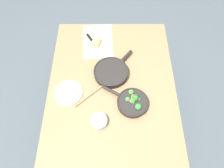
{
  "coord_description": "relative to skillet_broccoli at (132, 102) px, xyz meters",
  "views": [
    {
      "loc": [
        0.75,
        -0.0,
        2.1
      ],
      "look_at": [
        0.0,
        0.0,
        0.76
      ],
      "focal_mm": 32.0,
      "sensor_mm": 36.0,
      "label": 1
    }
  ],
  "objects": [
    {
      "name": "skillet_broccoli",
      "position": [
        0.0,
        0.0,
        0.0
      ],
      "size": [
        0.26,
        0.34,
        0.08
      ],
      "rotation": [
        0.0,
        0.0,
        4.17
      ],
      "color": "black",
      "rests_on": "dining_table_red"
    },
    {
      "name": "wooden_spoon",
      "position": [
        -0.13,
        -0.24,
        -0.02
      ],
      "size": [
        0.28,
        0.31,
        0.02
      ],
      "rotation": [
        0.0,
        0.0,
        2.29
      ],
      "color": "#A87A4C",
      "rests_on": "dining_table_red"
    },
    {
      "name": "dining_table_red",
      "position": [
        -0.15,
        -0.15,
        -0.1
      ],
      "size": [
        1.31,
        0.98,
        0.74
      ],
      "color": "olive",
      "rests_on": "ground_plane"
    },
    {
      "name": "parchment_sheet",
      "position": [
        -0.6,
        -0.27,
        -0.03
      ],
      "size": [
        0.4,
        0.28,
        0.0
      ],
      "color": "beige",
      "rests_on": "dining_table_red"
    },
    {
      "name": "skillet_eggs",
      "position": [
        -0.26,
        -0.15,
        -0.0
      ],
      "size": [
        0.35,
        0.31,
        0.05
      ],
      "rotation": [
        0.0,
        0.0,
        2.46
      ],
      "color": "black",
      "rests_on": "dining_table_red"
    },
    {
      "name": "ground_plane",
      "position": [
        -0.15,
        -0.15,
        -0.77
      ],
      "size": [
        14.0,
        14.0,
        0.0
      ],
      "primitive_type": "plane",
      "color": "#424C51"
    },
    {
      "name": "grater_knife",
      "position": [
        -0.6,
        -0.32,
        -0.02
      ],
      "size": [
        0.22,
        0.15,
        0.02
      ],
      "rotation": [
        0.0,
        0.0,
        0.56
      ],
      "color": "silver",
      "rests_on": "dining_table_red"
    },
    {
      "name": "prep_bowl_steel",
      "position": [
        0.14,
        -0.24,
        -0.0
      ],
      "size": [
        0.12,
        0.12,
        0.05
      ],
      "color": "#B7B7BC",
      "rests_on": "dining_table_red"
    },
    {
      "name": "dinner_plate_stack",
      "position": [
        -0.09,
        -0.48,
        -0.02
      ],
      "size": [
        0.21,
        0.21,
        0.03
      ],
      "color": "silver",
      "rests_on": "dining_table_red"
    },
    {
      "name": "cheese_block",
      "position": [
        -0.57,
        -0.28,
        -0.0
      ],
      "size": [
        0.09,
        0.08,
        0.05
      ],
      "color": "#E0C15B",
      "rests_on": "dining_table_red"
    }
  ]
}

